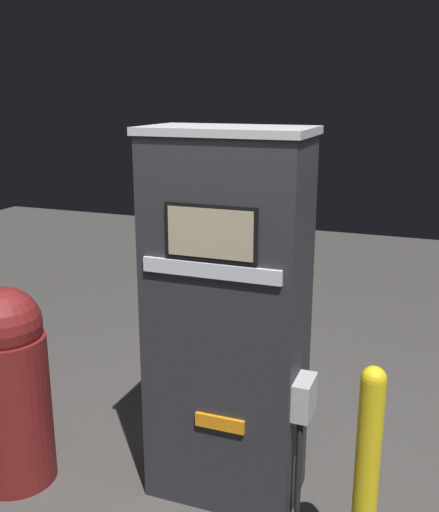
{
  "coord_description": "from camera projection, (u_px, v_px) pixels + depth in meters",
  "views": [
    {
      "loc": [
        1.02,
        -2.57,
        2.2
      ],
      "look_at": [
        0.0,
        0.11,
        1.41
      ],
      "focal_mm": 42.0,
      "sensor_mm": 36.0,
      "label": 1
    }
  ],
  "objects": [
    {
      "name": "trash_bin",
      "position": [
        10.0,
        385.0,
        3.38
      ],
      "size": [
        0.44,
        0.44,
        1.18
      ],
      "color": "maroon",
      "rests_on": "ground_plane"
    },
    {
      "name": "gas_pump",
      "position": [
        227.0,
        322.0,
        3.18
      ],
      "size": [
        0.92,
        0.49,
        2.04
      ],
      "color": "#28282D",
      "rests_on": "ground_plane"
    },
    {
      "name": "safety_bollard",
      "position": [
        367.0,
        475.0,
        2.64
      ],
      "size": [
        0.11,
        0.11,
        1.09
      ],
      "color": "yellow",
      "rests_on": "ground_plane"
    },
    {
      "name": "ground_plane",
      "position": [
        212.0,
        512.0,
        3.24
      ],
      "size": [
        14.0,
        14.0,
        0.0
      ],
      "primitive_type": "plane",
      "color": "#423F3D"
    }
  ]
}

